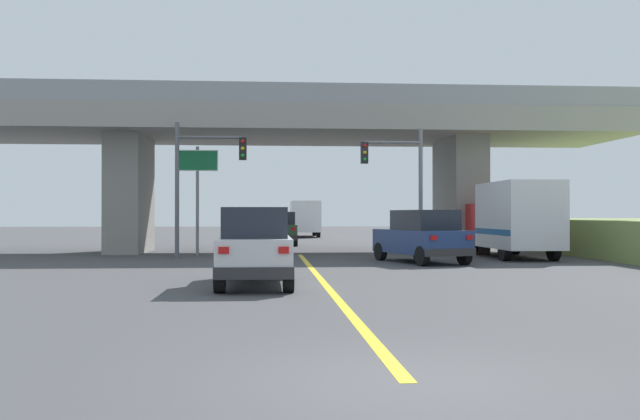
{
  "coord_description": "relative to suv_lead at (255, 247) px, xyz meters",
  "views": [
    {
      "loc": [
        -1.54,
        -7.78,
        1.83
      ],
      "look_at": [
        0.72,
        22.75,
        2.04
      ],
      "focal_mm": 40.7,
      "sensor_mm": 36.0,
      "label": 1
    }
  ],
  "objects": [
    {
      "name": "ground",
      "position": [
        1.83,
        17.22,
        -1.01
      ],
      "size": [
        160.0,
        160.0,
        0.0
      ],
      "primitive_type": "plane",
      "color": "#424244"
    },
    {
      "name": "overpass_bridge",
      "position": [
        1.83,
        17.22,
        4.5
      ],
      "size": [
        32.57,
        8.18,
        7.72
      ],
      "color": "gray",
      "rests_on": "ground"
    },
    {
      "name": "lane_divider_stripe",
      "position": [
        1.83,
        1.67,
        -1.01
      ],
      "size": [
        0.2,
        25.44,
        0.01
      ],
      "primitive_type": "cube",
      "color": "yellow",
      "rests_on": "ground"
    },
    {
      "name": "suv_lead",
      "position": [
        0.0,
        0.0,
        0.0
      ],
      "size": [
        1.87,
        4.85,
        2.02
      ],
      "color": "silver",
      "rests_on": "ground"
    },
    {
      "name": "suv_crossing",
      "position": [
        6.23,
        8.56,
        0.0
      ],
      "size": [
        3.17,
        5.01,
        2.02
      ],
      "rotation": [
        0.0,
        0.0,
        0.28
      ],
      "color": "navy",
      "rests_on": "ground"
    },
    {
      "name": "box_truck",
      "position": [
        10.76,
        11.29,
        0.65
      ],
      "size": [
        2.33,
        6.75,
        3.2
      ],
      "color": "red",
      "rests_on": "ground"
    },
    {
      "name": "sedan_oncoming",
      "position": [
        1.16,
        24.92,
        -0.0
      ],
      "size": [
        1.87,
        4.46,
        2.02
      ],
      "color": "#2D4C33",
      "rests_on": "ground"
    },
    {
      "name": "traffic_signal_nearside",
      "position": [
        6.27,
        13.11,
        2.61
      ],
      "size": [
        2.78,
        0.36,
        5.69
      ],
      "color": "slate",
      "rests_on": "ground"
    },
    {
      "name": "traffic_signal_farside",
      "position": [
        -2.53,
        12.31,
        2.67
      ],
      "size": [
        3.03,
        0.36,
        5.77
      ],
      "color": "#56595E",
      "rests_on": "ground"
    },
    {
      "name": "highway_sign",
      "position": [
        -2.82,
        14.13,
        2.67
      ],
      "size": [
        1.86,
        0.17,
        4.92
      ],
      "color": "slate",
      "rests_on": "ground"
    },
    {
      "name": "semi_truck_distant",
      "position": [
        3.5,
        42.11,
        0.57
      ],
      "size": [
        2.33,
        7.4,
        2.98
      ],
      "color": "red",
      "rests_on": "ground"
    }
  ]
}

